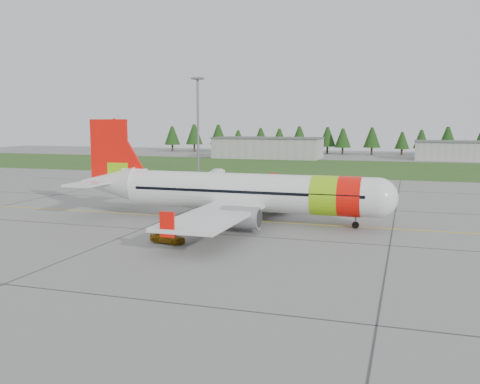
% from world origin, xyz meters
% --- Properties ---
extents(ground, '(320.00, 320.00, 0.00)m').
position_xyz_m(ground, '(0.00, 0.00, 0.00)').
color(ground, gray).
rests_on(ground, ground).
extents(aircraft, '(37.69, 34.56, 11.42)m').
position_xyz_m(aircraft, '(-6.52, 7.36, 3.29)').
color(aircraft, white).
rests_on(aircraft, ground).
extents(follow_me_car, '(1.35, 1.52, 3.37)m').
position_xyz_m(follow_me_car, '(-9.62, -5.09, 1.68)').
color(follow_me_car, '#F6A70D').
rests_on(follow_me_car, ground).
extents(service_van, '(1.77, 1.72, 4.17)m').
position_xyz_m(service_van, '(-26.86, 55.28, 2.08)').
color(service_van, silver).
rests_on(service_van, ground).
extents(grass_strip, '(320.00, 50.00, 0.03)m').
position_xyz_m(grass_strip, '(0.00, 82.00, 0.01)').
color(grass_strip, '#30561E').
rests_on(grass_strip, ground).
extents(taxi_guideline, '(120.00, 0.25, 0.02)m').
position_xyz_m(taxi_guideline, '(0.00, 8.00, 0.01)').
color(taxi_guideline, gold).
rests_on(taxi_guideline, ground).
extents(hangar_west, '(32.00, 14.00, 6.00)m').
position_xyz_m(hangar_west, '(-30.00, 110.00, 3.00)').
color(hangar_west, '#A8A8A3').
rests_on(hangar_west, ground).
extents(hangar_east, '(24.00, 12.00, 5.20)m').
position_xyz_m(hangar_east, '(25.00, 118.00, 2.60)').
color(hangar_east, '#A8A8A3').
rests_on(hangar_east, ground).
extents(floodlight_mast, '(0.50, 0.50, 20.00)m').
position_xyz_m(floodlight_mast, '(-32.00, 58.00, 10.00)').
color(floodlight_mast, slate).
rests_on(floodlight_mast, ground).
extents(treeline, '(160.00, 8.00, 10.00)m').
position_xyz_m(treeline, '(0.00, 138.00, 5.00)').
color(treeline, '#1C3F14').
rests_on(treeline, ground).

